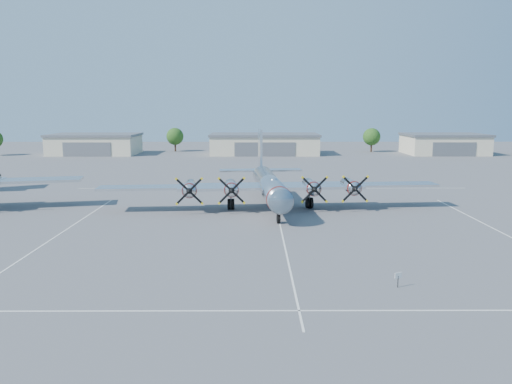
{
  "coord_description": "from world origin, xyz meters",
  "views": [
    {
      "loc": [
        -2.79,
        -51.02,
        12.39
      ],
      "look_at": [
        -2.55,
        2.82,
        3.2
      ],
      "focal_mm": 35.0,
      "sensor_mm": 36.0,
      "label": 1
    }
  ],
  "objects_px": {
    "hangar_west": "(95,144)",
    "main_bomber_b29": "(269,206)",
    "info_placard": "(398,277)",
    "hangar_center": "(264,144)",
    "hangar_east": "(444,144)",
    "tree_east": "(372,137)",
    "tree_west": "(175,136)"
  },
  "relations": [
    {
      "from": "tree_east",
      "to": "tree_west",
      "type": "bearing_deg",
      "value": 177.92
    },
    {
      "from": "hangar_west",
      "to": "hangar_east",
      "type": "distance_m",
      "value": 93.0
    },
    {
      "from": "hangar_west",
      "to": "main_bomber_b29",
      "type": "xyz_separation_m",
      "value": [
        44.11,
        -70.83,
        -2.71
      ]
    },
    {
      "from": "tree_east",
      "to": "hangar_west",
      "type": "bearing_deg",
      "value": -175.4
    },
    {
      "from": "tree_east",
      "to": "main_bomber_b29",
      "type": "bearing_deg",
      "value": -111.89
    },
    {
      "from": "hangar_west",
      "to": "hangar_center",
      "type": "relative_size",
      "value": 0.79
    },
    {
      "from": "hangar_west",
      "to": "main_bomber_b29",
      "type": "relative_size",
      "value": 0.55
    },
    {
      "from": "hangar_west",
      "to": "main_bomber_b29",
      "type": "height_order",
      "value": "hangar_west"
    },
    {
      "from": "tree_west",
      "to": "main_bomber_b29",
      "type": "height_order",
      "value": "tree_west"
    },
    {
      "from": "hangar_west",
      "to": "hangar_center",
      "type": "distance_m",
      "value": 45.0
    },
    {
      "from": "tree_east",
      "to": "main_bomber_b29",
      "type": "xyz_separation_m",
      "value": [
        -30.89,
        -76.86,
        -4.22
      ]
    },
    {
      "from": "main_bomber_b29",
      "to": "info_placard",
      "type": "distance_m",
      "value": 30.24
    },
    {
      "from": "hangar_east",
      "to": "info_placard",
      "type": "relative_size",
      "value": 19.07
    },
    {
      "from": "hangar_west",
      "to": "tree_east",
      "type": "bearing_deg",
      "value": 4.6
    },
    {
      "from": "tree_west",
      "to": "info_placard",
      "type": "height_order",
      "value": "tree_west"
    },
    {
      "from": "hangar_east",
      "to": "main_bomber_b29",
      "type": "xyz_separation_m",
      "value": [
        -48.89,
        -70.83,
        -2.71
      ]
    },
    {
      "from": "hangar_center",
      "to": "info_placard",
      "type": "bearing_deg",
      "value": -85.86
    },
    {
      "from": "hangar_center",
      "to": "info_placard",
      "type": "height_order",
      "value": "hangar_center"
    },
    {
      "from": "info_placard",
      "to": "hangar_west",
      "type": "bearing_deg",
      "value": 95.33
    },
    {
      "from": "hangar_west",
      "to": "hangar_east",
      "type": "height_order",
      "value": "same"
    },
    {
      "from": "hangar_center",
      "to": "hangar_east",
      "type": "height_order",
      "value": "same"
    },
    {
      "from": "hangar_center",
      "to": "info_placard",
      "type": "distance_m",
      "value": 100.23
    },
    {
      "from": "hangar_center",
      "to": "info_placard",
      "type": "xyz_separation_m",
      "value": [
        7.23,
        -99.95,
        -1.95
      ]
    },
    {
      "from": "hangar_east",
      "to": "hangar_west",
      "type": "bearing_deg",
      "value": -180.0
    },
    {
      "from": "hangar_east",
      "to": "info_placard",
      "type": "distance_m",
      "value": 107.96
    },
    {
      "from": "tree_west",
      "to": "hangar_east",
      "type": "bearing_deg",
      "value": -6.28
    },
    {
      "from": "hangar_center",
      "to": "hangar_east",
      "type": "relative_size",
      "value": 1.39
    },
    {
      "from": "hangar_west",
      "to": "hangar_east",
      "type": "xyz_separation_m",
      "value": [
        93.0,
        0.0,
        0.0
      ]
    },
    {
      "from": "hangar_west",
      "to": "hangar_east",
      "type": "bearing_deg",
      "value": 0.0
    },
    {
      "from": "tree_east",
      "to": "info_placard",
      "type": "relative_size",
      "value": 6.15
    },
    {
      "from": "main_bomber_b29",
      "to": "info_placard",
      "type": "xyz_separation_m",
      "value": [
        8.12,
        -29.12,
        0.76
      ]
    },
    {
      "from": "hangar_west",
      "to": "tree_east",
      "type": "distance_m",
      "value": 75.26
    }
  ]
}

